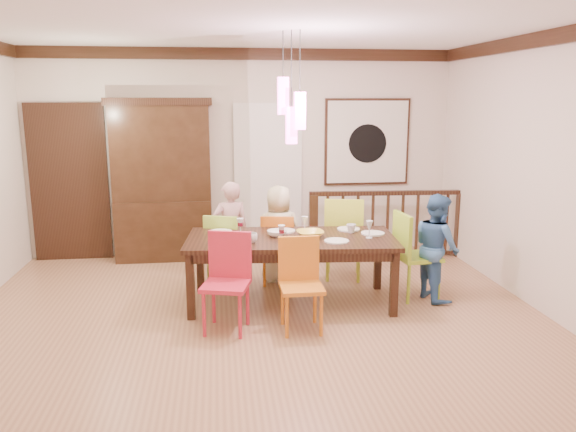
{
  "coord_description": "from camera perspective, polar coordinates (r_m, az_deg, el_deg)",
  "views": [
    {
      "loc": [
        -0.37,
        -5.53,
        2.23
      ],
      "look_at": [
        0.38,
        0.44,
        0.96
      ],
      "focal_mm": 35.0,
      "sensor_mm": 36.0,
      "label": 1
    }
  ],
  "objects": [
    {
      "name": "floor",
      "position": [
        5.97,
        -3.18,
        -10.02
      ],
      "size": [
        6.0,
        6.0,
        0.0
      ],
      "primitive_type": "plane",
      "color": "#9A6A4A",
      "rests_on": "ground"
    },
    {
      "name": "ceiling",
      "position": [
        5.58,
        -3.54,
        18.78
      ],
      "size": [
        6.0,
        6.0,
        0.0
      ],
      "primitive_type": "plane",
      "rotation": [
        3.14,
        0.0,
        0.0
      ],
      "color": "white",
      "rests_on": "wall_back"
    },
    {
      "name": "wall_back",
      "position": [
        8.08,
        -4.57,
        6.34
      ],
      "size": [
        6.0,
        0.0,
        6.0
      ],
      "primitive_type": "plane",
      "rotation": [
        1.57,
        0.0,
        0.0
      ],
      "color": "beige",
      "rests_on": "floor"
    },
    {
      "name": "wall_right",
      "position": [
        6.52,
        24.03,
        4.01
      ],
      "size": [
        0.0,
        5.0,
        5.0
      ],
      "primitive_type": "plane",
      "rotation": [
        1.57,
        0.0,
        -1.57
      ],
      "color": "beige",
      "rests_on": "floor"
    },
    {
      "name": "crown_molding",
      "position": [
        5.57,
        -3.53,
        17.97
      ],
      "size": [
        6.0,
        5.0,
        0.16
      ],
      "primitive_type": null,
      "color": "black",
      "rests_on": "wall_back"
    },
    {
      "name": "panel_door",
      "position": [
        8.32,
        -21.28,
        2.95
      ],
      "size": [
        1.04,
        0.07,
        2.24
      ],
      "primitive_type": "cube",
      "color": "black",
      "rests_on": "wall_back"
    },
    {
      "name": "white_doorway",
      "position": [
        8.11,
        -2.04,
        3.55
      ],
      "size": [
        0.97,
        0.05,
        2.22
      ],
      "primitive_type": "cube",
      "color": "silver",
      "rests_on": "wall_back"
    },
    {
      "name": "painting",
      "position": [
        8.3,
        8.03,
        7.45
      ],
      "size": [
        1.25,
        0.06,
        1.25
      ],
      "color": "black",
      "rests_on": "wall_back"
    },
    {
      "name": "pendant_cluster",
      "position": [
        5.9,
        0.35,
        10.71
      ],
      "size": [
        0.27,
        0.21,
        1.14
      ],
      "color": "#FF4CB8",
      "rests_on": "ceiling"
    },
    {
      "name": "dining_table",
      "position": [
        6.1,
        0.33,
        -2.88
      ],
      "size": [
        2.33,
        1.21,
        0.75
      ],
      "rotation": [
        0.0,
        0.0,
        -0.09
      ],
      "color": "black",
      "rests_on": "floor"
    },
    {
      "name": "chair_far_left",
      "position": [
        6.75,
        -6.37,
        -2.89
      ],
      "size": [
        0.51,
        0.51,
        0.9
      ],
      "rotation": [
        0.0,
        0.0,
        2.83
      ],
      "color": "#A2D242",
      "rests_on": "floor"
    },
    {
      "name": "chair_far_mid",
      "position": [
        6.82,
        -0.99,
        -2.81
      ],
      "size": [
        0.46,
        0.46,
        0.87
      ],
      "rotation": [
        0.0,
        0.0,
        2.96
      ],
      "color": "#CC6317",
      "rests_on": "floor"
    },
    {
      "name": "chair_far_right",
      "position": [
        7.03,
        5.67,
        -1.58
      ],
      "size": [
        0.56,
        0.56,
        1.04
      ],
      "rotation": [
        0.0,
        0.0,
        2.92
      ],
      "color": "#BCD234",
      "rests_on": "floor"
    },
    {
      "name": "chair_near_left",
      "position": [
        5.45,
        -6.36,
        -6.19
      ],
      "size": [
        0.53,
        0.53,
        0.95
      ],
      "rotation": [
        0.0,
        0.0,
        -0.26
      ],
      "color": "#BD2238",
      "rests_on": "floor"
    },
    {
      "name": "chair_near_mid",
      "position": [
        5.43,
        1.38,
        -6.49
      ],
      "size": [
        0.41,
        0.41,
        0.9
      ],
      "rotation": [
        0.0,
        0.0,
        0.01
      ],
      "color": "orange",
      "rests_on": "floor"
    },
    {
      "name": "chair_end_right",
      "position": [
        6.47,
        13.08,
        -3.32
      ],
      "size": [
        0.48,
        0.48,
        0.99
      ],
      "rotation": [
        0.0,
        0.0,
        1.66
      ],
      "color": "#95C22B",
      "rests_on": "floor"
    },
    {
      "name": "china_hutch",
      "position": [
        7.94,
        -12.63,
        3.6
      ],
      "size": [
        1.41,
        0.46,
        2.23
      ],
      "color": "black",
      "rests_on": "floor"
    },
    {
      "name": "balustrade",
      "position": [
        8.03,
        10.07,
        -0.71
      ],
      "size": [
        2.23,
        0.2,
        0.96
      ],
      "rotation": [
        0.0,
        0.0,
        -0.06
      ],
      "color": "black",
      "rests_on": "floor"
    },
    {
      "name": "person_far_left",
      "position": [
        6.9,
        -5.85,
        -1.61
      ],
      "size": [
        0.51,
        0.39,
        1.25
      ],
      "primitive_type": "imported",
      "rotation": [
        0.0,
        0.0,
        3.37
      ],
      "color": "beige",
      "rests_on": "floor"
    },
    {
      "name": "person_far_mid",
      "position": [
        6.89,
        -0.94,
        -1.79
      ],
      "size": [
        0.62,
        0.44,
        1.2
      ],
      "primitive_type": "imported",
      "rotation": [
        0.0,
        0.0,
        3.25
      ],
      "color": "beige",
      "rests_on": "floor"
    },
    {
      "name": "person_end_right",
      "position": [
        6.48,
        14.85,
        -3.06
      ],
      "size": [
        0.54,
        0.65,
        1.2
      ],
      "primitive_type": "imported",
      "rotation": [
        0.0,
        0.0,
        1.74
      ],
      "color": "#3B6AA6",
      "rests_on": "floor"
    },
    {
      "name": "serving_bowl",
      "position": [
        6.08,
        2.27,
        -1.84
      ],
      "size": [
        0.31,
        0.31,
        0.07
      ],
      "primitive_type": "imported",
      "rotation": [
        0.0,
        0.0,
        0.08
      ],
      "color": "gold",
      "rests_on": "dining_table"
    },
    {
      "name": "small_bowl",
      "position": [
        6.11,
        -1.13,
        -1.77
      ],
      "size": [
        0.25,
        0.25,
        0.07
      ],
      "primitive_type": "imported",
      "rotation": [
        0.0,
        0.0,
        -0.16
      ],
      "color": "white",
      "rests_on": "dining_table"
    },
    {
      "name": "cup_left",
      "position": [
        5.85,
        -3.78,
        -2.25
      ],
      "size": [
        0.17,
        0.17,
        0.1
      ],
      "primitive_type": "imported",
      "rotation": [
        0.0,
        0.0,
        -0.39
      ],
      "color": "silver",
      "rests_on": "dining_table"
    },
    {
      "name": "cup_right",
      "position": [
        6.31,
        6.44,
        -1.27
      ],
      "size": [
        0.12,
        0.12,
        0.1
      ],
      "primitive_type": "imported",
      "rotation": [
        0.0,
        0.0,
        0.17
      ],
      "color": "silver",
      "rests_on": "dining_table"
    },
    {
      "name": "plate_far_left",
      "position": [
        6.35,
        -6.88,
        -1.59
      ],
      "size": [
        0.26,
        0.26,
        0.01
      ],
      "primitive_type": "cylinder",
      "color": "white",
      "rests_on": "dining_table"
    },
    {
      "name": "plate_far_mid",
      "position": [
        6.34,
        -0.42,
        -1.51
      ],
      "size": [
        0.26,
        0.26,
        0.01
      ],
      "primitive_type": "cylinder",
      "color": "white",
      "rests_on": "dining_table"
    },
    {
      "name": "plate_far_right",
      "position": [
        6.46,
        6.17,
        -1.33
      ],
      "size": [
        0.26,
        0.26,
        0.01
      ],
      "primitive_type": "cylinder",
      "color": "white",
      "rests_on": "dining_table"
    },
    {
      "name": "plate_near_left",
      "position": [
        5.79,
        -5.74,
        -2.89
      ],
      "size": [
        0.26,
        0.26,
        0.01
      ],
      "primitive_type": "cylinder",
      "color": "white",
      "rests_on": "dining_table"
    },
    {
      "name": "plate_near_mid",
      "position": [
        5.92,
        4.97,
        -2.55
      ],
      "size": [
        0.26,
        0.26,
        0.01
      ],
      "primitive_type": "cylinder",
      "color": "white",
      "rests_on": "dining_table"
    },
    {
      "name": "plate_end_right",
      "position": [
        6.3,
        8.61,
        -1.74
      ],
      "size": [
        0.26,
        0.26,
        0.01
      ],
      "primitive_type": "cylinder",
      "color": "white",
      "rests_on": "dining_table"
    },
    {
      "name": "wine_glass_a",
      "position": [
        6.17,
        -4.87,
        -1.11
      ],
      "size": [
        0.08,
        0.08,
        0.19
      ],
      "primitive_type": null,
      "color": "#590C19",
      "rests_on": "dining_table"
    },
    {
      "name": "wine_glass_b",
      "position": [
        6.25,
        1.72,
        -0.9
      ],
      "size": [
        0.08,
        0.08,
        0.19
      ],
      "primitive_type": null,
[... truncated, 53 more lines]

